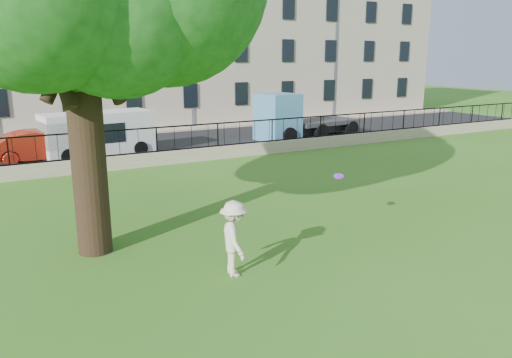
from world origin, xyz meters
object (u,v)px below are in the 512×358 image
man (234,238)px  red_sedan (41,146)px  blue_truck (307,115)px  white_van (98,134)px  frisbee (339,176)px

man → red_sedan: size_ratio=0.39×
red_sedan → blue_truck: 14.97m
red_sedan → white_van: (2.63, 0.00, 0.35)m
man → white_van: (0.29, 15.53, 0.22)m
red_sedan → white_van: size_ratio=0.86×
red_sedan → white_van: bearing=-89.6°
man → frisbee: bearing=-65.3°
white_van → blue_truck: bearing=-7.4°
blue_truck → man: bearing=-135.2°
frisbee → blue_truck: size_ratio=0.04×
white_van → blue_truck: (12.33, 0.00, 0.28)m
red_sedan → frisbee: bearing=-157.7°
man → blue_truck: size_ratio=0.27×
frisbee → red_sedan: bearing=111.8°
red_sedan → blue_truck: size_ratio=0.69×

